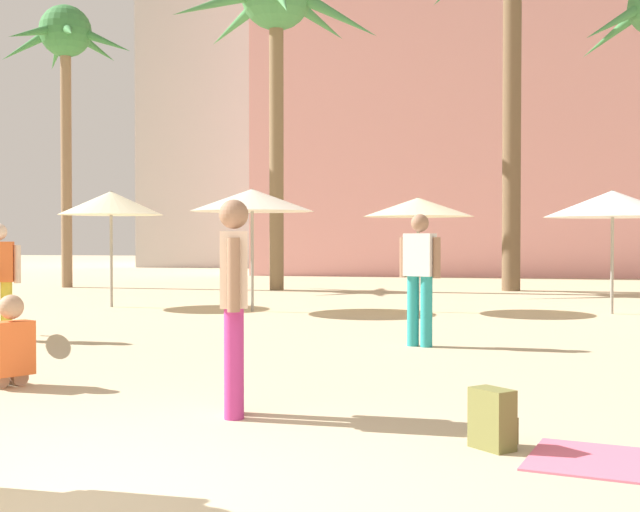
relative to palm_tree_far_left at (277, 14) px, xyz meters
The scene contains 12 objects.
ground 20.38m from the palm_tree_far_left, 81.31° to the right, with size 120.00×120.00×0.00m, color #C6B28C.
hotel_pink 15.20m from the palm_tree_far_left, 67.43° to the left, with size 17.61×11.20×17.05m, color pink.
palm_tree_far_left is the anchor object (origin of this frame).
palm_tree_center 6.40m from the palm_tree_far_left, behind, with size 3.95×3.91×8.23m.
cafe_umbrella_1 8.70m from the palm_tree_far_left, 81.39° to the right, with size 2.44×2.44×2.42m.
cafe_umbrella_3 9.38m from the palm_tree_far_left, 55.74° to the right, with size 2.17×2.17×2.24m.
cafe_umbrella_5 8.52m from the palm_tree_far_left, 109.39° to the right, with size 2.17×2.17×2.43m.
cafe_umbrella_6 11.40m from the palm_tree_far_left, 37.30° to the right, with size 2.58×2.58×2.36m.
backpack 19.25m from the palm_tree_far_left, 72.45° to the right, with size 0.35×0.35×0.42m.
person_mid_right 17.83m from the palm_tree_far_left, 78.49° to the right, with size 0.32×0.61×1.77m.
person_near_right 14.06m from the palm_tree_far_left, 68.39° to the right, with size 0.59×0.36×1.78m.
person_far_left 16.88m from the palm_tree_far_left, 87.57° to the right, with size 1.03×0.86×0.91m.
Camera 1 is at (2.30, -4.17, 1.46)m, focal length 47.33 mm.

